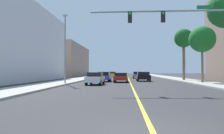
# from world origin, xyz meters

# --- Properties ---
(ground) EXTENTS (192.00, 192.00, 0.00)m
(ground) POSITION_xyz_m (0.00, 42.00, 0.00)
(ground) COLOR #2D2D30
(sidewalk_left) EXTENTS (3.77, 168.00, 0.15)m
(sidewalk_left) POSITION_xyz_m (-9.08, 42.00, 0.07)
(sidewalk_left) COLOR #9E9B93
(sidewalk_left) RESTS_ON ground
(sidewalk_right) EXTENTS (3.77, 168.00, 0.15)m
(sidewalk_right) POSITION_xyz_m (9.08, 42.00, 0.07)
(sidewalk_right) COLOR #9E9B93
(sidewalk_right) RESTS_ON ground
(lane_marking_center) EXTENTS (0.16, 144.00, 0.01)m
(lane_marking_center) POSITION_xyz_m (0.00, 42.00, 0.00)
(lane_marking_center) COLOR yellow
(lane_marking_center) RESTS_ON ground
(building_left_near) EXTENTS (12.70, 24.51, 11.65)m
(building_left_near) POSITION_xyz_m (-19.96, 28.01, 5.82)
(building_left_near) COLOR silver
(building_left_near) RESTS_ON ground
(building_left_far) EXTENTS (12.80, 26.04, 9.17)m
(building_left_far) POSITION_xyz_m (-20.01, 59.15, 4.59)
(building_left_far) COLOR gray
(building_left_far) RESTS_ON ground
(traffic_signal_mast) EXTENTS (11.13, 0.36, 6.51)m
(traffic_signal_mast) POSITION_xyz_m (4.15, 11.54, 4.98)
(traffic_signal_mast) COLOR gray
(traffic_signal_mast) RESTS_ON sidewalk_right
(street_lamp) EXTENTS (0.56, 0.28, 8.05)m
(street_lamp) POSITION_xyz_m (-7.69, 19.53, 4.60)
(street_lamp) COLOR gray
(street_lamp) RESTS_ON sidewalk_left
(palm_mid) EXTENTS (3.27, 3.27, 7.03)m
(palm_mid) POSITION_xyz_m (8.97, 22.34, 5.50)
(palm_mid) COLOR brown
(palm_mid) RESTS_ON sidewalk_right
(palm_far) EXTENTS (2.97, 2.97, 8.14)m
(palm_far) POSITION_xyz_m (8.68, 29.85, 6.66)
(palm_far) COLOR brown
(palm_far) RESTS_ON sidewalk_right
(car_blue) EXTENTS (1.82, 3.92, 1.43)m
(car_blue) POSITION_xyz_m (-3.73, 26.40, 0.75)
(car_blue) COLOR #1E389E
(car_blue) RESTS_ON ground
(car_yellow) EXTENTS (2.06, 4.57, 1.36)m
(car_yellow) POSITION_xyz_m (-3.93, 51.14, 0.72)
(car_yellow) COLOR gold
(car_yellow) RESTS_ON ground
(car_white) EXTENTS (1.85, 3.90, 1.41)m
(car_white) POSITION_xyz_m (-4.08, 19.16, 0.74)
(car_white) COLOR white
(car_white) RESTS_ON ground
(car_black) EXTENTS (1.98, 4.08, 1.42)m
(car_black) POSITION_xyz_m (2.08, 28.08, 0.75)
(car_black) COLOR black
(car_black) RESTS_ON ground
(car_red) EXTENTS (1.95, 4.14, 1.31)m
(car_red) POSITION_xyz_m (-1.27, 24.84, 0.70)
(car_red) COLOR red
(car_red) RESTS_ON ground
(car_gray) EXTENTS (1.91, 4.29, 1.40)m
(car_gray) POSITION_xyz_m (1.87, 40.36, 0.73)
(car_gray) COLOR slate
(car_gray) RESTS_ON ground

